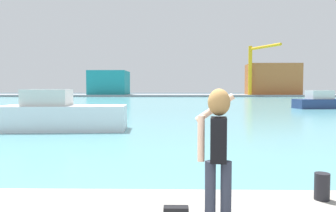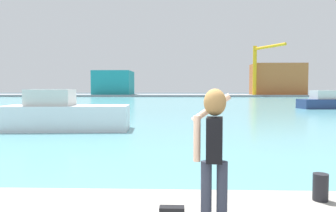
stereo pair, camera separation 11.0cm
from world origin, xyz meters
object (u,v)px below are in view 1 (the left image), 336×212
(harbor_bollard, at_px, (322,186))
(boat_moored, at_px, (61,115))
(warehouse_left, at_px, (109,83))
(port_crane, at_px, (254,64))
(boat_moored_2, at_px, (325,102))
(warehouse_right, at_px, (273,79))
(person_photographer, at_px, (218,142))

(harbor_bollard, bearing_deg, boat_moored, 124.07)
(warehouse_left, xyz_separation_m, port_crane, (39.37, -7.08, 4.80))
(boat_moored_2, relative_size, warehouse_left, 0.68)
(boat_moored, height_order, boat_moored_2, boat_moored)
(warehouse_right, bearing_deg, port_crane, -136.07)
(person_photographer, xyz_separation_m, port_crane, (20.15, 82.52, 7.02))
(person_photographer, relative_size, port_crane, 0.14)
(harbor_bollard, distance_m, warehouse_right, 91.61)
(port_crane, bearing_deg, harbor_bollard, -102.71)
(harbor_bollard, relative_size, warehouse_right, 0.03)
(person_photographer, relative_size, harbor_bollard, 4.14)
(harbor_bollard, bearing_deg, warehouse_right, 74.08)
(warehouse_left, bearing_deg, harbor_bollard, -76.68)
(harbor_bollard, distance_m, port_crane, 83.96)
(boat_moored, bearing_deg, boat_moored_2, 36.43)
(warehouse_left, bearing_deg, port_crane, -10.19)
(person_photographer, relative_size, warehouse_right, 0.13)
(port_crane, bearing_deg, boat_moored_2, -94.37)
(warehouse_right, xyz_separation_m, port_crane, (-6.72, -6.47, 3.84))
(boat_moored, relative_size, boat_moored_2, 0.92)
(boat_moored, xyz_separation_m, port_crane, (26.83, 69.06, 7.78))
(warehouse_left, bearing_deg, boat_moored_2, -57.75)
(boat_moored, bearing_deg, warehouse_right, 61.95)
(boat_moored, height_order, port_crane, port_crane)
(port_crane, bearing_deg, warehouse_right, 43.93)
(warehouse_right, bearing_deg, harbor_bollard, -105.92)
(boat_moored_2, bearing_deg, person_photographer, -123.55)
(harbor_bollard, distance_m, warehouse_left, 91.12)
(warehouse_left, relative_size, port_crane, 0.84)
(port_crane, bearing_deg, boat_moored, -111.23)
(person_photographer, height_order, harbor_bollard, person_photographer)
(boat_moored, distance_m, warehouse_left, 77.22)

